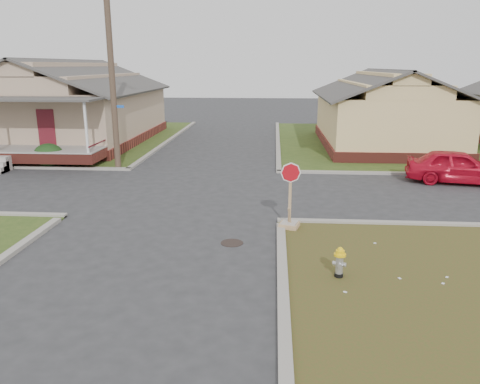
# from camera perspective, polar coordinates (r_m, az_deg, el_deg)

# --- Properties ---
(ground) EXTENTS (120.00, 120.00, 0.00)m
(ground) POSITION_cam_1_polar(r_m,az_deg,el_deg) (14.17, -9.75, -5.18)
(ground) COLOR #2C2C2F
(ground) RESTS_ON ground
(verge_far_left) EXTENTS (19.00, 19.00, 0.05)m
(verge_far_left) POSITION_cam_1_polar(r_m,az_deg,el_deg) (35.26, -23.61, 6.04)
(verge_far_left) COLOR #2F4518
(verge_far_left) RESTS_ON ground
(curbs) EXTENTS (80.00, 40.00, 0.12)m
(curbs) POSITION_cam_1_polar(r_m,az_deg,el_deg) (18.83, -6.18, 0.09)
(curbs) COLOR gray
(curbs) RESTS_ON ground
(manhole) EXTENTS (0.64, 0.64, 0.01)m
(manhole) POSITION_cam_1_polar(r_m,az_deg,el_deg) (13.35, -1.00, -6.22)
(manhole) COLOR black
(manhole) RESTS_ON ground
(corner_house) EXTENTS (10.10, 15.50, 5.30)m
(corner_house) POSITION_cam_1_polar(r_m,az_deg,el_deg) (32.53, -20.35, 9.70)
(corner_house) COLOR maroon
(corner_house) RESTS_ON ground
(side_house_yellow) EXTENTS (7.60, 11.60, 4.70)m
(side_house_yellow) POSITION_cam_1_polar(r_m,az_deg,el_deg) (30.24, 17.12, 9.45)
(side_house_yellow) COLOR maroon
(side_house_yellow) RESTS_ON ground
(utility_pole) EXTENTS (1.80, 0.28, 9.00)m
(utility_pole) POSITION_cam_1_polar(r_m,az_deg,el_deg) (23.04, -15.40, 14.14)
(utility_pole) COLOR #3F3024
(utility_pole) RESTS_ON ground
(fire_hydrant) EXTENTS (0.28, 0.28, 0.75)m
(fire_hydrant) POSITION_cam_1_polar(r_m,az_deg,el_deg) (11.31, 12.05, -8.17)
(fire_hydrant) COLOR black
(fire_hydrant) RESTS_ON ground
(stop_sign) EXTENTS (0.58, 0.57, 2.04)m
(stop_sign) POSITION_cam_1_polar(r_m,az_deg,el_deg) (14.40, 6.06, -2.64)
(stop_sign) COLOR #A17F57
(stop_sign) RESTS_ON ground
(red_sedan) EXTENTS (4.44, 2.48, 1.43)m
(red_sedan) POSITION_cam_1_polar(r_m,az_deg,el_deg) (21.95, 25.02, 2.83)
(red_sedan) COLOR red
(red_sedan) RESTS_ON ground
(hedge_right) EXTENTS (1.46, 1.20, 1.12)m
(hedge_right) POSITION_cam_1_polar(r_m,az_deg,el_deg) (24.92, -22.29, 4.20)
(hedge_right) COLOR #1A3914
(hedge_right) RESTS_ON verge_far_left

